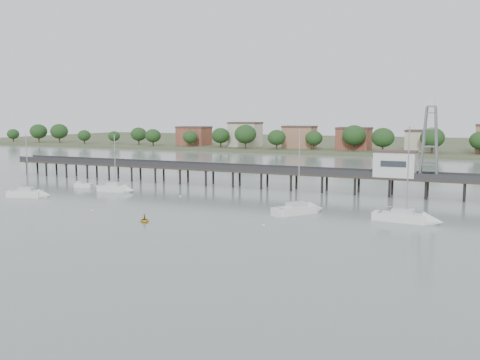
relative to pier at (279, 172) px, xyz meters
The scene contains 13 objects.
ground_plane 60.12m from the pier, 90.00° to the right, with size 500.00×500.00×0.00m, color slate.
pier is the anchor object (origin of this frame).
pier_building 25.16m from the pier, ahead, with size 8.40×5.40×5.30m.
lattice_tower 32.34m from the pier, ahead, with size 3.20×3.20×15.50m.
sailboat_c 29.44m from the pier, 61.65° to the right, with size 7.54×9.04×15.10m.
sailboat_a 51.90m from the pier, 142.73° to the right, with size 8.43×4.78×13.39m.
sailboat_d 41.58m from the pier, 39.84° to the right, with size 9.82×3.61×15.75m.
sailboat_b 35.13m from the pier, 148.73° to the right, with size 8.03×3.20×12.96m.
white_tender 44.62m from the pier, 159.19° to the right, with size 4.37×2.45×1.60m.
yellow_dinghy 43.52m from the pier, 98.68° to the right, with size 1.91×0.55×2.67m, color gold.
dinghy_occupant 43.52m from the pier, 98.68° to the right, with size 0.35×0.96×0.23m, color black.
mooring_buoys 32.39m from the pier, 94.85° to the right, with size 86.26×21.00×0.39m.
far_shore 179.60m from the pier, 89.89° to the left, with size 500.00×170.00×10.40m.
Camera 1 is at (40.50, -51.26, 16.62)m, focal length 40.00 mm.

